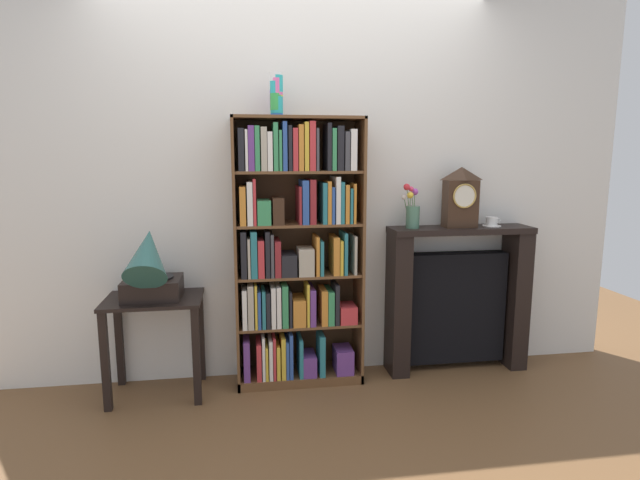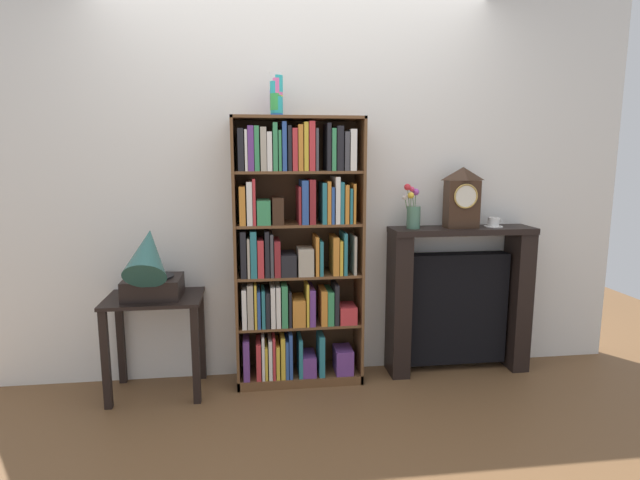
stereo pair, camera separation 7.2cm
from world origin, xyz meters
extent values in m
cube|color=brown|center=(0.00, 0.00, -0.01)|extent=(7.39, 6.40, 0.02)
cube|color=silver|center=(0.10, 0.28, 1.30)|extent=(4.39, 0.08, 2.60)
cube|color=brown|center=(-0.40, 0.10, 0.86)|extent=(0.02, 0.29, 1.73)
cube|color=brown|center=(0.40, 0.10, 0.86)|extent=(0.02, 0.29, 1.73)
cube|color=#4C311C|center=(0.00, 0.23, 0.86)|extent=(0.82, 0.01, 1.73)
cube|color=brown|center=(0.00, 0.10, 1.72)|extent=(0.82, 0.29, 0.02)
cube|color=brown|center=(0.00, 0.10, 0.03)|extent=(0.82, 0.29, 0.06)
cube|color=#663884|center=(-0.35, 0.08, 0.19)|extent=(0.04, 0.25, 0.27)
cube|color=#C63338|center=(-0.27, 0.06, 0.18)|extent=(0.03, 0.20, 0.24)
cube|color=white|center=(-0.24, 0.07, 0.20)|extent=(0.02, 0.22, 0.29)
cube|color=gold|center=(-0.22, 0.07, 0.17)|extent=(0.02, 0.21, 0.22)
cube|color=white|center=(-0.20, 0.06, 0.19)|extent=(0.02, 0.19, 0.26)
cube|color=#C63338|center=(-0.17, 0.07, 0.20)|extent=(0.02, 0.22, 0.28)
cube|color=gold|center=(-0.15, 0.08, 0.17)|extent=(0.02, 0.23, 0.22)
cube|color=gold|center=(-0.11, 0.08, 0.20)|extent=(0.03, 0.23, 0.28)
cube|color=#2D519E|center=(-0.09, 0.06, 0.19)|extent=(0.02, 0.19, 0.25)
cube|color=#2D519E|center=(-0.06, 0.06, 0.21)|extent=(0.02, 0.19, 0.30)
cube|color=teal|center=(0.00, 0.07, 0.19)|extent=(0.02, 0.21, 0.26)
cube|color=#663884|center=(0.06, 0.06, 0.13)|extent=(0.09, 0.19, 0.14)
cube|color=teal|center=(0.14, 0.06, 0.20)|extent=(0.04, 0.19, 0.27)
cube|color=#663884|center=(0.29, 0.05, 0.14)|extent=(0.11, 0.18, 0.16)
cube|color=brown|center=(0.00, 0.10, 0.40)|extent=(0.78, 0.27, 0.02)
cube|color=white|center=(-0.35, 0.06, 0.54)|extent=(0.03, 0.20, 0.25)
cube|color=#B2A893|center=(-0.32, 0.08, 0.55)|extent=(0.04, 0.23, 0.28)
cube|color=gold|center=(-0.28, 0.06, 0.55)|extent=(0.02, 0.20, 0.28)
cube|color=#2D519E|center=(-0.26, 0.07, 0.53)|extent=(0.02, 0.21, 0.24)
cube|color=teal|center=(-0.23, 0.06, 0.53)|extent=(0.02, 0.19, 0.24)
cube|color=black|center=(-0.21, 0.08, 0.52)|extent=(0.03, 0.23, 0.23)
cube|color=white|center=(-0.17, 0.08, 0.54)|extent=(0.03, 0.23, 0.26)
cube|color=white|center=(-0.14, 0.07, 0.54)|extent=(0.03, 0.22, 0.27)
cube|color=#388E56|center=(-0.10, 0.07, 0.54)|extent=(0.04, 0.21, 0.27)
cube|color=black|center=(-0.07, 0.07, 0.52)|extent=(0.02, 0.23, 0.23)
cube|color=orange|center=(-0.01, 0.07, 0.50)|extent=(0.08, 0.21, 0.18)
cube|color=gold|center=(0.05, 0.06, 0.55)|extent=(0.02, 0.20, 0.28)
cube|color=#663884|center=(0.08, 0.09, 0.53)|extent=(0.04, 0.25, 0.24)
cube|color=orange|center=(0.15, 0.06, 0.52)|extent=(0.04, 0.20, 0.23)
cube|color=#388E56|center=(0.19, 0.07, 0.52)|extent=(0.04, 0.22, 0.22)
cube|color=black|center=(0.23, 0.06, 0.54)|extent=(0.03, 0.20, 0.27)
cube|color=#C63338|center=(0.31, 0.05, 0.47)|extent=(0.11, 0.17, 0.12)
cube|color=brown|center=(0.00, 0.10, 0.73)|extent=(0.78, 0.27, 0.02)
cube|color=black|center=(-0.35, 0.07, 0.88)|extent=(0.03, 0.22, 0.29)
cube|color=#B2A893|center=(-0.32, 0.06, 0.86)|extent=(0.02, 0.20, 0.25)
cube|color=teal|center=(-0.29, 0.08, 0.88)|extent=(0.04, 0.24, 0.29)
cube|color=#C63338|center=(-0.25, 0.06, 0.86)|extent=(0.04, 0.20, 0.24)
cube|color=black|center=(-0.21, 0.07, 0.88)|extent=(0.03, 0.22, 0.29)
cube|color=#424247|center=(-0.18, 0.08, 0.87)|extent=(0.02, 0.23, 0.27)
cube|color=maroon|center=(-0.14, 0.07, 0.85)|extent=(0.04, 0.22, 0.23)
cube|color=black|center=(-0.07, 0.07, 0.81)|extent=(0.10, 0.22, 0.14)
cube|color=#B2A893|center=(0.04, 0.05, 0.83)|extent=(0.10, 0.17, 0.17)
cube|color=orange|center=(0.11, 0.07, 0.86)|extent=(0.02, 0.22, 0.25)
cube|color=teal|center=(0.13, 0.08, 0.85)|extent=(0.02, 0.24, 0.22)
cube|color=orange|center=(0.23, 0.06, 0.86)|extent=(0.04, 0.20, 0.24)
cube|color=gold|center=(0.26, 0.07, 0.85)|extent=(0.02, 0.22, 0.22)
cube|color=teal|center=(0.29, 0.07, 0.87)|extent=(0.02, 0.21, 0.27)
cube|color=#B2A893|center=(0.35, 0.06, 0.86)|extent=(0.02, 0.19, 0.25)
cube|color=brown|center=(0.00, 0.10, 1.06)|extent=(0.78, 0.27, 0.02)
cube|color=orange|center=(-0.35, 0.08, 1.19)|extent=(0.04, 0.24, 0.24)
cube|color=white|center=(-0.31, 0.09, 1.20)|extent=(0.03, 0.25, 0.27)
cube|color=#C63338|center=(-0.28, 0.06, 1.21)|extent=(0.02, 0.20, 0.28)
cube|color=#388E56|center=(-0.22, 0.06, 1.14)|extent=(0.08, 0.19, 0.15)
cube|color=#382316|center=(-0.13, 0.05, 1.15)|extent=(0.07, 0.18, 0.17)
cube|color=maroon|center=(0.00, 0.08, 1.19)|extent=(0.02, 0.24, 0.23)
cube|color=#2D519E|center=(0.03, 0.08, 1.20)|extent=(0.04, 0.23, 0.27)
cube|color=maroon|center=(0.08, 0.07, 1.21)|extent=(0.04, 0.21, 0.28)
cube|color=teal|center=(0.15, 0.07, 1.20)|extent=(0.03, 0.22, 0.26)
cube|color=orange|center=(0.18, 0.06, 1.20)|extent=(0.02, 0.20, 0.27)
cube|color=#2D519E|center=(0.21, 0.08, 1.18)|extent=(0.02, 0.24, 0.23)
cube|color=white|center=(0.24, 0.08, 1.22)|extent=(0.03, 0.24, 0.29)
cube|color=teal|center=(0.26, 0.07, 1.20)|extent=(0.02, 0.22, 0.26)
cube|color=orange|center=(0.29, 0.06, 1.19)|extent=(0.02, 0.19, 0.24)
cube|color=teal|center=(0.32, 0.06, 1.18)|extent=(0.02, 0.19, 0.22)
cube|color=orange|center=(0.34, 0.08, 1.19)|extent=(0.02, 0.24, 0.25)
cube|color=brown|center=(0.00, 0.10, 1.39)|extent=(0.78, 0.27, 0.02)
cube|color=black|center=(-0.35, 0.07, 1.52)|extent=(0.04, 0.22, 0.25)
cube|color=white|center=(-0.32, 0.06, 1.52)|extent=(0.02, 0.20, 0.25)
cube|color=#663884|center=(-0.29, 0.08, 1.53)|extent=(0.04, 0.24, 0.27)
cube|color=#388E56|center=(-0.26, 0.08, 1.53)|extent=(0.03, 0.23, 0.27)
cube|color=#B2A893|center=(-0.22, 0.07, 1.53)|extent=(0.04, 0.22, 0.26)
cube|color=white|center=(-0.18, 0.08, 1.52)|extent=(0.03, 0.23, 0.23)
cube|color=#388E56|center=(-0.15, 0.06, 1.54)|extent=(0.03, 0.19, 0.29)
cube|color=#388E56|center=(-0.12, 0.08, 1.52)|extent=(0.02, 0.23, 0.24)
cube|color=#2D519E|center=(-0.09, 0.06, 1.55)|extent=(0.03, 0.19, 0.29)
cube|color=black|center=(-0.06, 0.08, 1.53)|extent=(0.02, 0.23, 0.27)
cube|color=#C63338|center=(-0.03, 0.07, 1.53)|extent=(0.03, 0.21, 0.26)
cube|color=orange|center=(0.01, 0.06, 1.54)|extent=(0.03, 0.20, 0.28)
cube|color=gold|center=(0.04, 0.08, 1.54)|extent=(0.03, 0.23, 0.29)
cube|color=#C63338|center=(0.08, 0.07, 1.55)|extent=(0.04, 0.21, 0.30)
cube|color=#424247|center=(0.11, 0.06, 1.53)|extent=(0.02, 0.20, 0.26)
cube|color=black|center=(0.18, 0.06, 1.54)|extent=(0.02, 0.20, 0.29)
cube|color=#388E56|center=(0.21, 0.06, 1.53)|extent=(0.03, 0.20, 0.26)
cube|color=black|center=(0.25, 0.08, 1.53)|extent=(0.04, 0.24, 0.27)
cube|color=#424247|center=(0.29, 0.07, 1.52)|extent=(0.03, 0.22, 0.24)
cube|color=white|center=(0.33, 0.06, 1.52)|extent=(0.04, 0.19, 0.25)
cylinder|color=blue|center=(-0.13, 0.10, 1.78)|extent=(0.08, 0.08, 0.10)
cylinder|color=#28B2B7|center=(-0.13, 0.10, 1.80)|extent=(0.08, 0.08, 0.10)
cylinder|color=green|center=(-0.13, 0.10, 1.81)|extent=(0.08, 0.08, 0.10)
cylinder|color=purple|center=(-0.13, 0.10, 1.83)|extent=(0.08, 0.08, 0.10)
cylinder|color=blue|center=(-0.13, 0.10, 1.85)|extent=(0.08, 0.08, 0.10)
cylinder|color=yellow|center=(-0.13, 0.10, 1.87)|extent=(0.08, 0.08, 0.10)
cylinder|color=#28B2B7|center=(-0.13, 0.10, 1.89)|extent=(0.08, 0.08, 0.10)
cylinder|color=pink|center=(-0.13, 0.10, 1.90)|extent=(0.08, 0.08, 0.10)
cylinder|color=#28B2B7|center=(-0.13, 0.10, 1.92)|extent=(0.08, 0.08, 0.10)
cylinder|color=white|center=(-0.13, 0.10, 1.94)|extent=(0.08, 0.08, 0.10)
cube|color=black|center=(-0.91, 0.03, 0.62)|extent=(0.58, 0.42, 0.02)
cube|color=black|center=(-1.17, -0.15, 0.30)|extent=(0.04, 0.04, 0.61)
cube|color=black|center=(-0.65, -0.15, 0.30)|extent=(0.04, 0.04, 0.61)
cube|color=black|center=(-1.17, 0.21, 0.30)|extent=(0.04, 0.04, 0.61)
cube|color=black|center=(-0.65, 0.21, 0.30)|extent=(0.04, 0.04, 0.61)
cube|color=black|center=(-0.91, 0.03, 0.69)|extent=(0.34, 0.29, 0.12)
cylinder|color=black|center=(-0.91, 0.03, 0.76)|extent=(0.25, 0.25, 0.01)
cylinder|color=#2D605B|center=(-0.91, -0.01, 0.78)|extent=(0.03, 0.03, 0.06)
cone|color=#2D605B|center=(-0.91, -0.09, 0.93)|extent=(0.25, 0.41, 0.41)
cube|color=black|center=(1.11, 0.11, 0.99)|extent=(0.98, 0.26, 0.04)
cube|color=black|center=(0.68, 0.11, 0.49)|extent=(0.12, 0.23, 0.97)
cube|color=black|center=(1.54, 0.11, 0.49)|extent=(0.12, 0.23, 0.97)
cube|color=black|center=(1.11, 0.15, 0.44)|extent=(0.70, 0.13, 0.78)
cube|color=#382316|center=(1.10, 0.11, 1.17)|extent=(0.22, 0.12, 0.32)
pyramid|color=#382316|center=(1.10, 0.11, 1.37)|extent=(0.22, 0.12, 0.09)
cylinder|color=silver|center=(1.10, 0.05, 1.23)|extent=(0.15, 0.01, 0.15)
torus|color=#B79347|center=(1.10, 0.05, 1.23)|extent=(0.16, 0.01, 0.16)
cylinder|color=#4C7A60|center=(0.77, 0.11, 1.09)|extent=(0.09, 0.09, 0.15)
cylinder|color=#4C753D|center=(0.73, 0.10, 1.16)|extent=(0.04, 0.01, 0.26)
sphere|color=red|center=(0.71, 0.10, 1.29)|extent=(0.04, 0.04, 0.04)
cylinder|color=#4C753D|center=(0.77, 0.11, 1.15)|extent=(0.03, 0.03, 0.25)
sphere|color=#EA4275|center=(0.75, 0.12, 1.27)|extent=(0.03, 0.03, 0.03)
cylinder|color=#4C753D|center=(0.74, 0.11, 1.13)|extent=(0.02, 0.04, 0.21)
sphere|color=yellow|center=(0.74, 0.09, 1.23)|extent=(0.04, 0.04, 0.04)
cylinder|color=#4C753D|center=(0.78, 0.13, 1.14)|extent=(0.01, 0.02, 0.23)
sphere|color=#B24CB7|center=(0.79, 0.14, 1.25)|extent=(0.05, 0.05, 0.05)
cylinder|color=#4C753D|center=(0.73, 0.13, 1.12)|extent=(0.05, 0.01, 0.19)
sphere|color=silver|center=(0.71, 0.13, 1.22)|extent=(0.03, 0.03, 0.03)
cylinder|color=white|center=(1.33, 0.11, 1.02)|extent=(0.13, 0.13, 0.01)
cylinder|color=white|center=(1.33, 0.11, 1.05)|extent=(0.08, 0.08, 0.06)
torus|color=white|center=(1.38, 0.11, 1.05)|extent=(0.04, 0.01, 0.04)
camera|label=1|loc=(-0.36, -3.11, 1.50)|focal=28.55mm
camera|label=2|loc=(-0.28, -3.12, 1.50)|focal=28.55mm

